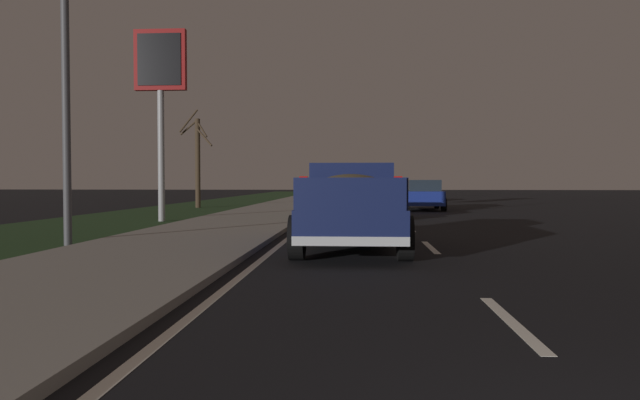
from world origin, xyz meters
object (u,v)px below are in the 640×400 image
object	(u,v)px
sedan_green	(353,199)
bare_tree_far	(198,159)
pickup_truck	(351,204)
street_light_near	(77,22)
gas_price_sign	(160,77)
sedan_white	(354,193)
sedan_blue	(423,195)
sedan_silver	(402,191)

from	to	relation	value
sedan_green	bare_tree_far	distance (m)	13.03
pickup_truck	street_light_near	xyz separation A→B (m)	(0.21, 6.19, 4.08)
gas_price_sign	street_light_near	xyz separation A→B (m)	(-7.93, -0.87, -0.19)
pickup_truck	bare_tree_far	xyz separation A→B (m)	(19.08, 8.81, 1.73)
sedan_white	street_light_near	distance (m)	23.92
gas_price_sign	sedan_green	bearing A→B (deg)	-78.03
pickup_truck	sedan_white	xyz separation A→B (m)	(22.95, 0.12, -0.20)
sedan_green	sedan_white	size ratio (longest dim) A/B	1.00
pickup_truck	bare_tree_far	bearing A→B (deg)	24.79
sedan_blue	sedan_green	world-z (taller)	same
sedan_blue	sedan_green	size ratio (longest dim) A/B	1.00
gas_price_sign	street_light_near	bearing A→B (deg)	-173.78
sedan_white	gas_price_sign	distance (m)	16.95
gas_price_sign	street_light_near	distance (m)	7.98
gas_price_sign	bare_tree_far	bearing A→B (deg)	9.12
sedan_silver	sedan_green	size ratio (longest dim) A/B	0.99
pickup_truck	sedan_white	distance (m)	22.95
gas_price_sign	bare_tree_far	world-z (taller)	gas_price_sign
sedan_blue	bare_tree_far	world-z (taller)	bare_tree_far
pickup_truck	sedan_blue	distance (m)	17.81
sedan_blue	bare_tree_far	size ratio (longest dim) A/B	0.81
sedan_green	sedan_white	bearing A→B (deg)	0.30
pickup_truck	sedan_blue	xyz separation A→B (m)	(17.47, -3.45, -0.20)
gas_price_sign	bare_tree_far	xyz separation A→B (m)	(10.93, 1.76, -2.53)
sedan_green	street_light_near	bearing A→B (deg)	146.90
sedan_blue	street_light_near	xyz separation A→B (m)	(-17.26, 9.64, 4.27)
sedan_green	street_light_near	world-z (taller)	street_light_near
sedan_white	bare_tree_far	size ratio (longest dim) A/B	0.81
sedan_blue	street_light_near	distance (m)	20.22
sedan_white	bare_tree_far	distance (m)	9.71
sedan_silver	sedan_white	size ratio (longest dim) A/B	0.99
street_light_near	sedan_silver	bearing A→B (deg)	-18.01
bare_tree_far	street_light_near	bearing A→B (deg)	-172.09
pickup_truck	sedan_green	world-z (taller)	pickup_truck
gas_price_sign	sedan_silver	bearing A→B (deg)	-26.01
sedan_green	gas_price_sign	bearing A→B (deg)	101.97
sedan_green	gas_price_sign	world-z (taller)	gas_price_sign
pickup_truck	sedan_blue	bearing A→B (deg)	-11.16
sedan_blue	sedan_green	distance (m)	8.58
pickup_truck	sedan_green	distance (m)	9.63
street_light_near	bare_tree_far	xyz separation A→B (m)	(18.87, 2.62, -2.34)
sedan_blue	gas_price_sign	xyz separation A→B (m)	(-9.32, 10.50, 4.47)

